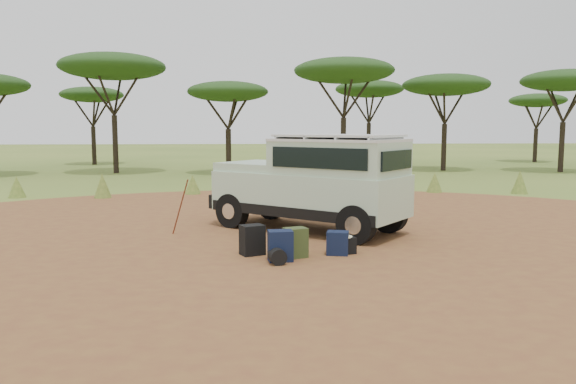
{
  "coord_description": "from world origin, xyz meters",
  "views": [
    {
      "loc": [
        -0.95,
        -11.37,
        2.45
      ],
      "look_at": [
        -0.08,
        1.04,
        1.0
      ],
      "focal_mm": 35.0,
      "sensor_mm": 36.0,
      "label": 1
    }
  ],
  "objects": [
    {
      "name": "backpack_olive",
      "position": [
        -0.08,
        -1.08,
        0.28
      ],
      "size": [
        0.49,
        0.43,
        0.57
      ],
      "primitive_type": "cube",
      "rotation": [
        0.0,
        0.0,
        0.38
      ],
      "color": "#384620",
      "rests_on": "ground"
    },
    {
      "name": "safari_vehicle",
      "position": [
        0.59,
        1.64,
        1.1
      ],
      "size": [
        4.75,
        4.34,
        2.28
      ],
      "rotation": [
        0.0,
        0.0,
        -0.68
      ],
      "color": "#AFCAAD",
      "rests_on": "ground"
    },
    {
      "name": "backpack_navy",
      "position": [
        -0.38,
        -1.34,
        0.29
      ],
      "size": [
        0.47,
        0.36,
        0.57
      ],
      "primitive_type": "cube",
      "rotation": [
        0.0,
        0.0,
        0.11
      ],
      "color": "#101934",
      "rests_on": "ground"
    },
    {
      "name": "walking_staff",
      "position": [
        -2.51,
        1.36,
        0.64
      ],
      "size": [
        0.42,
        0.2,
        1.28
      ],
      "primitive_type": "cylinder",
      "rotation": [
        0.32,
        0.0,
        1.18
      ],
      "color": "maroon",
      "rests_on": "ground"
    },
    {
      "name": "stuff_sack",
      "position": [
        -0.45,
        -1.57,
        0.15
      ],
      "size": [
        0.35,
        0.35,
        0.3
      ],
      "primitive_type": "cylinder",
      "rotation": [
        1.57,
        0.0,
        0.18
      ],
      "color": "black",
      "rests_on": "ground"
    },
    {
      "name": "hard_case",
      "position": [
        0.85,
        -0.79,
        0.16
      ],
      "size": [
        0.53,
        0.42,
        0.33
      ],
      "primitive_type": "cube",
      "rotation": [
        0.0,
        0.0,
        0.22
      ],
      "color": "black",
      "rests_on": "ground"
    },
    {
      "name": "safari_hat",
      "position": [
        0.85,
        -0.79,
        0.37
      ],
      "size": [
        0.38,
        0.38,
        0.11
      ],
      "color": "#F1EBB4",
      "rests_on": "hard_case"
    },
    {
      "name": "grass_fringe",
      "position": [
        0.12,
        8.67,
        0.4
      ],
      "size": [
        36.6,
        1.6,
        0.9
      ],
      "color": "#516D27",
      "rests_on": "ground"
    },
    {
      "name": "dirt_clearing",
      "position": [
        0.0,
        0.0,
        0.0
      ],
      "size": [
        23.0,
        23.0,
        0.01
      ],
      "primitive_type": "cylinder",
      "color": "brown",
      "rests_on": "ground"
    },
    {
      "name": "ground",
      "position": [
        0.0,
        0.0,
        0.0
      ],
      "size": [
        140.0,
        140.0,
        0.0
      ],
      "primitive_type": "plane",
      "color": "#516D27",
      "rests_on": "ground"
    },
    {
      "name": "backpack_black",
      "position": [
        -0.89,
        -0.8,
        0.29
      ],
      "size": [
        0.52,
        0.46,
        0.59
      ],
      "primitive_type": "cube",
      "rotation": [
        0.0,
        0.0,
        0.42
      ],
      "color": "black",
      "rests_on": "ground"
    },
    {
      "name": "duffel_navy",
      "position": [
        0.74,
        -0.9,
        0.23
      ],
      "size": [
        0.47,
        0.4,
        0.46
      ],
      "primitive_type": "cube",
      "rotation": [
        0.0,
        0.0,
        -0.24
      ],
      "color": "#101934",
      "rests_on": "ground"
    },
    {
      "name": "acacia_treeline",
      "position": [
        0.75,
        19.81,
        4.87
      ],
      "size": [
        46.7,
        13.2,
        6.26
      ],
      "color": "black",
      "rests_on": "ground"
    }
  ]
}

